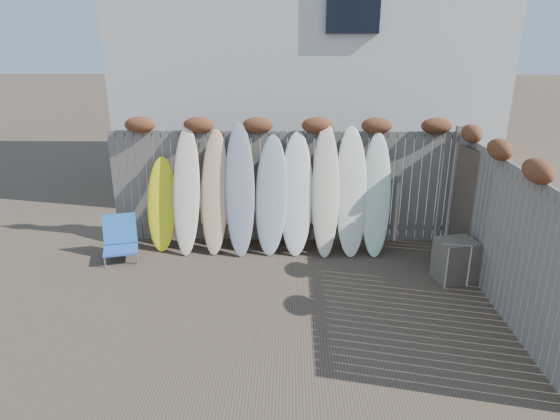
{
  "coord_description": "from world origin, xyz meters",
  "views": [
    {
      "loc": [
        0.15,
        -6.02,
        3.59
      ],
      "look_at": [
        0.0,
        1.2,
        1.0
      ],
      "focal_mm": 32.0,
      "sensor_mm": 36.0,
      "label": 1
    }
  ],
  "objects_px": {
    "lattice_panel": "(476,214)",
    "surfboard_0": "(162,204)",
    "beach_chair": "(120,239)",
    "wooden_crate": "(455,260)"
  },
  "relations": [
    {
      "from": "beach_chair",
      "to": "lattice_panel",
      "type": "bearing_deg",
      "value": -3.22
    },
    {
      "from": "wooden_crate",
      "to": "lattice_panel",
      "type": "height_order",
      "value": "lattice_panel"
    },
    {
      "from": "surfboard_0",
      "to": "lattice_panel",
      "type": "bearing_deg",
      "value": -7.98
    },
    {
      "from": "beach_chair",
      "to": "wooden_crate",
      "type": "distance_m",
      "value": 5.38
    },
    {
      "from": "beach_chair",
      "to": "surfboard_0",
      "type": "distance_m",
      "value": 0.9
    },
    {
      "from": "wooden_crate",
      "to": "beach_chair",
      "type": "bearing_deg",
      "value": 172.7
    },
    {
      "from": "lattice_panel",
      "to": "surfboard_0",
      "type": "height_order",
      "value": "lattice_panel"
    },
    {
      "from": "wooden_crate",
      "to": "surfboard_0",
      "type": "bearing_deg",
      "value": 166.24
    },
    {
      "from": "beach_chair",
      "to": "surfboard_0",
      "type": "xyz_separation_m",
      "value": [
        0.62,
        0.47,
        0.46
      ]
    },
    {
      "from": "lattice_panel",
      "to": "wooden_crate",
      "type": "bearing_deg",
      "value": -149.33
    }
  ]
}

